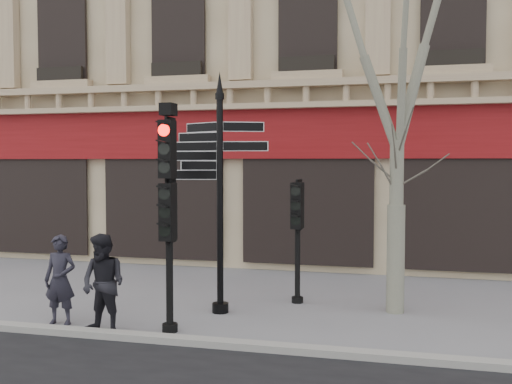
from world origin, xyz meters
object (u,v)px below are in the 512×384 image
fingerpost (220,152)px  plane_tree (399,16)px  traffic_signal_secondary (298,219)px  pedestrian_b (103,284)px  traffic_signal_main (169,189)px  pedestrian_a (60,280)px

fingerpost → plane_tree: 4.17m
fingerpost → traffic_signal_secondary: bearing=41.4°
fingerpost → plane_tree: plane_tree is taller
fingerpost → pedestrian_b: size_ratio=2.73×
traffic_signal_main → traffic_signal_secondary: traffic_signal_main is taller
fingerpost → traffic_signal_secondary: (1.30, 1.09, -1.34)m
traffic_signal_secondary → plane_tree: (1.93, -0.29, 3.85)m
pedestrian_b → traffic_signal_main: bearing=27.7°
pedestrian_a → fingerpost: bearing=26.6°
traffic_signal_secondary → pedestrian_a: traffic_signal_secondary is taller
fingerpost → traffic_signal_main: 1.60m
plane_tree → pedestrian_a: size_ratio=5.00×
pedestrian_a → pedestrian_b: bearing=-18.7°
traffic_signal_main → plane_tree: bearing=29.2°
traffic_signal_secondary → plane_tree: plane_tree is taller
fingerpost → traffic_signal_main: fingerpost is taller
traffic_signal_secondary → pedestrian_b: size_ratio=1.47×
pedestrian_a → pedestrian_b: (0.99, -0.27, 0.04)m
fingerpost → pedestrian_a: bearing=-148.8°
traffic_signal_main → traffic_signal_secondary: 3.13m
traffic_signal_main → pedestrian_a: 2.61m
fingerpost → traffic_signal_main: (-0.45, -1.40, -0.63)m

